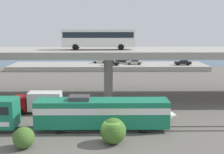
{
  "coord_description": "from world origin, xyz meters",
  "views": [
    {
      "loc": [
        0.04,
        -29.34,
        12.3
      ],
      "look_at": [
        0.59,
        17.83,
        4.01
      ],
      "focal_mm": 46.42,
      "sensor_mm": 36.0,
      "label": 1
    }
  ],
  "objects_px": {
    "service_truck_west": "(39,102)",
    "parked_car_1": "(183,62)",
    "parked_car_4": "(99,61)",
    "parked_car_3": "(122,60)",
    "parked_car_0": "(134,62)",
    "parked_car_2": "(111,63)",
    "train_locomotive": "(109,112)",
    "transit_bus_on_overpass": "(98,37)"
  },
  "relations": [
    {
      "from": "service_truck_west",
      "to": "parked_car_1",
      "type": "xyz_separation_m",
      "value": [
        31.26,
        41.56,
        0.47
      ]
    },
    {
      "from": "parked_car_4",
      "to": "parked_car_3",
      "type": "bearing_deg",
      "value": -0.69
    },
    {
      "from": "parked_car_0",
      "to": "parked_car_1",
      "type": "relative_size",
      "value": 0.98
    },
    {
      "from": "parked_car_0",
      "to": "parked_car_2",
      "type": "distance_m",
      "value": 6.9
    },
    {
      "from": "train_locomotive",
      "to": "parked_car_2",
      "type": "xyz_separation_m",
      "value": [
        0.78,
        47.95,
        -0.09
      ]
    },
    {
      "from": "train_locomotive",
      "to": "transit_bus_on_overpass",
      "type": "bearing_deg",
      "value": 96.4
    },
    {
      "from": "parked_car_1",
      "to": "parked_car_3",
      "type": "bearing_deg",
      "value": -16.08
    },
    {
      "from": "train_locomotive",
      "to": "service_truck_west",
      "type": "relative_size",
      "value": 2.48
    },
    {
      "from": "transit_bus_on_overpass",
      "to": "service_truck_west",
      "type": "xyz_separation_m",
      "value": [
        -8.29,
        -8.25,
        -8.85
      ]
    },
    {
      "from": "transit_bus_on_overpass",
      "to": "parked_car_0",
      "type": "xyz_separation_m",
      "value": [
        9.1,
        34.7,
        -8.39
      ]
    },
    {
      "from": "service_truck_west",
      "to": "parked_car_3",
      "type": "relative_size",
      "value": 1.68
    },
    {
      "from": "parked_car_0",
      "to": "parked_car_1",
      "type": "bearing_deg",
      "value": 174.25
    },
    {
      "from": "parked_car_0",
      "to": "parked_car_4",
      "type": "height_order",
      "value": "same"
    },
    {
      "from": "parked_car_1",
      "to": "parked_car_3",
      "type": "xyz_separation_m",
      "value": [
        -17.11,
        4.93,
        -0.0
      ]
    },
    {
      "from": "train_locomotive",
      "to": "parked_car_4",
      "type": "relative_size",
      "value": 4.09
    },
    {
      "from": "parked_car_2",
      "to": "parked_car_3",
      "type": "distance_m",
      "value": 6.45
    },
    {
      "from": "parked_car_1",
      "to": "service_truck_west",
      "type": "bearing_deg",
      "value": 53.05
    },
    {
      "from": "parked_car_1",
      "to": "parked_car_4",
      "type": "relative_size",
      "value": 1.12
    },
    {
      "from": "train_locomotive",
      "to": "parked_car_0",
      "type": "bearing_deg",
      "value": 81.57
    },
    {
      "from": "parked_car_0",
      "to": "parked_car_1",
      "type": "height_order",
      "value": "same"
    },
    {
      "from": "parked_car_3",
      "to": "parked_car_1",
      "type": "bearing_deg",
      "value": 163.92
    },
    {
      "from": "service_truck_west",
      "to": "parked_car_4",
      "type": "bearing_deg",
      "value": -98.74
    },
    {
      "from": "transit_bus_on_overpass",
      "to": "parked_car_4",
      "type": "relative_size",
      "value": 2.91
    },
    {
      "from": "train_locomotive",
      "to": "parked_car_3",
      "type": "height_order",
      "value": "train_locomotive"
    },
    {
      "from": "train_locomotive",
      "to": "parked_car_2",
      "type": "height_order",
      "value": "train_locomotive"
    },
    {
      "from": "parked_car_0",
      "to": "parked_car_3",
      "type": "bearing_deg",
      "value": -47.44
    },
    {
      "from": "train_locomotive",
      "to": "transit_bus_on_overpass",
      "type": "height_order",
      "value": "transit_bus_on_overpass"
    },
    {
      "from": "train_locomotive",
      "to": "parked_car_3",
      "type": "relative_size",
      "value": 4.17
    },
    {
      "from": "train_locomotive",
      "to": "service_truck_west",
      "type": "distance_m",
      "value": 12.19
    },
    {
      "from": "parked_car_1",
      "to": "parked_car_4",
      "type": "xyz_separation_m",
      "value": [
        -24.09,
        5.02,
        -0.0
      ]
    },
    {
      "from": "train_locomotive",
      "to": "parked_car_3",
      "type": "distance_m",
      "value": 53.61
    },
    {
      "from": "transit_bus_on_overpass",
      "to": "parked_car_1",
      "type": "xyz_separation_m",
      "value": [
        22.97,
        33.31,
        -8.39
      ]
    },
    {
      "from": "service_truck_west",
      "to": "parked_car_0",
      "type": "distance_m",
      "value": 46.34
    },
    {
      "from": "train_locomotive",
      "to": "transit_bus_on_overpass",
      "type": "distance_m",
      "value": 17.41
    },
    {
      "from": "parked_car_2",
      "to": "parked_car_3",
      "type": "xyz_separation_m",
      "value": [
        3.37,
        5.51,
        -0.0
      ]
    },
    {
      "from": "train_locomotive",
      "to": "parked_car_2",
      "type": "relative_size",
      "value": 3.99
    },
    {
      "from": "train_locomotive",
      "to": "parked_car_4",
      "type": "distance_m",
      "value": 53.61
    },
    {
      "from": "parked_car_0",
      "to": "parked_car_1",
      "type": "xyz_separation_m",
      "value": [
        13.86,
        -1.39,
        0.0
      ]
    },
    {
      "from": "train_locomotive",
      "to": "transit_bus_on_overpass",
      "type": "relative_size",
      "value": 1.41
    },
    {
      "from": "service_truck_west",
      "to": "parked_car_2",
      "type": "height_order",
      "value": "service_truck_west"
    },
    {
      "from": "parked_car_1",
      "to": "parked_car_2",
      "type": "xyz_separation_m",
      "value": [
        -20.48,
        -0.57,
        -0.0
      ]
    },
    {
      "from": "service_truck_west",
      "to": "parked_car_2",
      "type": "distance_m",
      "value": 42.38
    }
  ]
}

